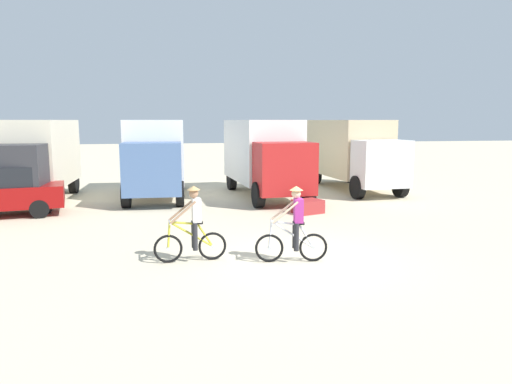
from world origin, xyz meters
TOP-DOWN VIEW (x-y plane):
  - ground_plane at (0.00, 0.00)m, footprint 120.00×120.00m
  - box_truck_cream_rv at (-8.47, 10.00)m, footprint 2.49×6.79m
  - box_truck_avon_van at (-3.61, 10.60)m, footprint 2.57×6.81m
  - box_truck_white_box at (1.10, 9.82)m, footprint 2.86×6.91m
  - box_truck_tan_camper at (5.71, 11.08)m, footprint 2.76×6.88m
  - sedan_parked at (-8.86, 6.99)m, footprint 4.45×2.49m
  - cyclist_orange_shirt at (-2.55, 0.39)m, footprint 1.73×0.52m
  - cyclist_cowboy_hat at (-0.20, -0.09)m, footprint 1.72×0.52m
  - supply_crate at (1.86, 5.64)m, footprint 1.18×1.07m

SIDE VIEW (x-z plane):
  - ground_plane at x=0.00m, z-range 0.00..0.00m
  - supply_crate at x=1.86m, z-range 0.00..0.49m
  - cyclist_orange_shirt at x=-2.55m, z-range -0.06..1.76m
  - cyclist_cowboy_hat at x=-0.20m, z-range -0.06..1.76m
  - sedan_parked at x=-8.86m, z-range 0.00..1.76m
  - box_truck_cream_rv at x=-8.47m, z-range 0.20..3.55m
  - box_truck_avon_van at x=-3.61m, z-range 0.20..3.55m
  - box_truck_white_box at x=1.10m, z-range 0.20..3.55m
  - box_truck_tan_camper at x=5.71m, z-range 0.20..3.55m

